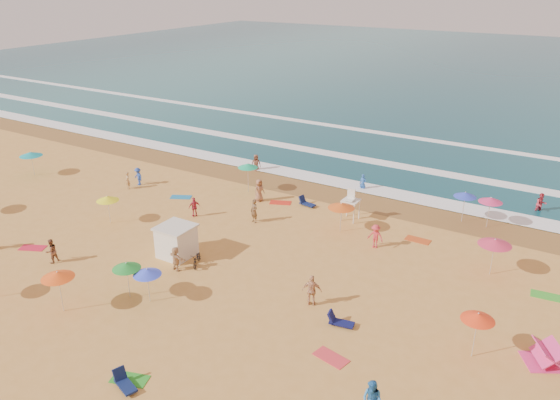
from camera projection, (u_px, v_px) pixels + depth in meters
The scene contains 12 objects.
ground at pixel (268, 261), 35.10m from camera, with size 220.00×220.00×0.00m, color gold.
ocean at pixel (509, 72), 101.40m from camera, with size 220.00×140.00×0.18m, color #0C4756.
wet_sand at pixel (349, 197), 44.97m from camera, with size 220.00×220.00×0.00m, color olive.
surf_foam at pixel (387, 166), 51.89m from camera, with size 200.00×18.70×0.05m.
cabana at pixel (176, 242), 35.35m from camera, with size 2.00×2.00×2.00m, color white.
cabana_roof at pixel (175, 227), 34.94m from camera, with size 2.20×2.20×0.12m, color silver.
bicycle at pixel (197, 259), 34.42m from camera, with size 0.58×1.67×0.88m, color black.
lifeguard_stand at pixel (351, 207), 40.50m from camera, with size 1.20×1.20×2.10m, color white, non-canonical shape.
beach_umbrellas at pixel (281, 230), 34.47m from camera, with size 62.73×26.52×0.79m.
loungers at pixel (374, 328), 28.16m from camera, with size 58.84×23.16×0.34m.
towels at pixel (349, 294), 31.46m from camera, with size 44.49×22.62×0.03m.
beachgoers at pixel (302, 228), 37.75m from camera, with size 42.65×27.49×2.13m.
Camera 1 is at (16.69, -26.00, 17.14)m, focal length 35.00 mm.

